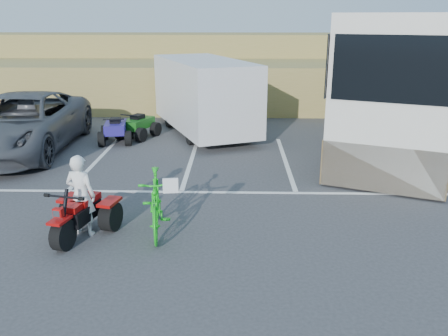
{
  "coord_description": "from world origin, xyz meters",
  "views": [
    {
      "loc": [
        1.27,
        -8.02,
        3.94
      ],
      "look_at": [
        1.04,
        1.16,
        1.0
      ],
      "focal_mm": 38.0,
      "sensor_mm": 36.0,
      "label": 1
    }
  ],
  "objects_px": {
    "green_dirt_bike": "(156,203)",
    "rv_motorhome": "(406,89)",
    "rider": "(81,195)",
    "quad_atv_green": "(139,137)",
    "quad_atv_blue": "(117,142)",
    "grey_pickup": "(21,123)",
    "cargo_trailer": "(204,94)",
    "red_trike_atv": "(80,237)"
  },
  "relations": [
    {
      "from": "grey_pickup",
      "to": "quad_atv_blue",
      "type": "xyz_separation_m",
      "value": [
        2.58,
        1.11,
        -0.86
      ]
    },
    {
      "from": "quad_atv_blue",
      "to": "quad_atv_green",
      "type": "distance_m",
      "value": 0.89
    },
    {
      "from": "rider",
      "to": "green_dirt_bike",
      "type": "bearing_deg",
      "value": -160.91
    },
    {
      "from": "quad_atv_green",
      "to": "rv_motorhome",
      "type": "bearing_deg",
      "value": 20.96
    },
    {
      "from": "grey_pickup",
      "to": "cargo_trailer",
      "type": "relative_size",
      "value": 1.06
    },
    {
      "from": "rv_motorhome",
      "to": "quad_atv_green",
      "type": "height_order",
      "value": "rv_motorhome"
    },
    {
      "from": "rv_motorhome",
      "to": "quad_atv_blue",
      "type": "relative_size",
      "value": 8.16
    },
    {
      "from": "cargo_trailer",
      "to": "quad_atv_blue",
      "type": "bearing_deg",
      "value": -175.59
    },
    {
      "from": "quad_atv_green",
      "to": "rider",
      "type": "bearing_deg",
      "value": -64.27
    },
    {
      "from": "rider",
      "to": "green_dirt_bike",
      "type": "distance_m",
      "value": 1.39
    },
    {
      "from": "green_dirt_bike",
      "to": "rv_motorhome",
      "type": "relative_size",
      "value": 0.17
    },
    {
      "from": "rider",
      "to": "rv_motorhome",
      "type": "relative_size",
      "value": 0.14
    },
    {
      "from": "quad_atv_blue",
      "to": "grey_pickup",
      "type": "bearing_deg",
      "value": -165.35
    },
    {
      "from": "rider",
      "to": "rv_motorhome",
      "type": "bearing_deg",
      "value": -125.44
    },
    {
      "from": "red_trike_atv",
      "to": "rv_motorhome",
      "type": "distance_m",
      "value": 11.34
    },
    {
      "from": "green_dirt_bike",
      "to": "cargo_trailer",
      "type": "height_order",
      "value": "cargo_trailer"
    },
    {
      "from": "rider",
      "to": "grey_pickup",
      "type": "relative_size",
      "value": 0.25
    },
    {
      "from": "grey_pickup",
      "to": "quad_atv_blue",
      "type": "bearing_deg",
      "value": 21.57
    },
    {
      "from": "green_dirt_bike",
      "to": "rv_motorhome",
      "type": "bearing_deg",
      "value": 38.07
    },
    {
      "from": "quad_atv_green",
      "to": "cargo_trailer",
      "type": "bearing_deg",
      "value": 40.83
    },
    {
      "from": "rider",
      "to": "quad_atv_green",
      "type": "height_order",
      "value": "rider"
    },
    {
      "from": "rider",
      "to": "quad_atv_blue",
      "type": "relative_size",
      "value": 1.13
    },
    {
      "from": "cargo_trailer",
      "to": "green_dirt_bike",
      "type": "bearing_deg",
      "value": -115.06
    },
    {
      "from": "green_dirt_bike",
      "to": "quad_atv_blue",
      "type": "bearing_deg",
      "value": 102.07
    },
    {
      "from": "green_dirt_bike",
      "to": "rv_motorhome",
      "type": "xyz_separation_m",
      "value": [
        6.97,
        7.17,
        1.13
      ]
    },
    {
      "from": "rider",
      "to": "green_dirt_bike",
      "type": "xyz_separation_m",
      "value": [
        1.37,
        0.14,
        -0.19
      ]
    },
    {
      "from": "red_trike_atv",
      "to": "cargo_trailer",
      "type": "height_order",
      "value": "cargo_trailer"
    },
    {
      "from": "cargo_trailer",
      "to": "quad_atv_blue",
      "type": "distance_m",
      "value": 3.43
    },
    {
      "from": "cargo_trailer",
      "to": "quad_atv_green",
      "type": "height_order",
      "value": "cargo_trailer"
    },
    {
      "from": "rv_motorhome",
      "to": "quad_atv_green",
      "type": "distance_m",
      "value": 8.96
    },
    {
      "from": "red_trike_atv",
      "to": "rider",
      "type": "xyz_separation_m",
      "value": [
        0.03,
        0.15,
        0.78
      ]
    },
    {
      "from": "green_dirt_bike",
      "to": "rv_motorhome",
      "type": "height_order",
      "value": "rv_motorhome"
    },
    {
      "from": "cargo_trailer",
      "to": "red_trike_atv",
      "type": "bearing_deg",
      "value": -124.37
    },
    {
      "from": "red_trike_atv",
      "to": "grey_pickup",
      "type": "height_order",
      "value": "grey_pickup"
    },
    {
      "from": "grey_pickup",
      "to": "cargo_trailer",
      "type": "xyz_separation_m",
      "value": [
        5.38,
        2.52,
        0.52
      ]
    },
    {
      "from": "rider",
      "to": "grey_pickup",
      "type": "xyz_separation_m",
      "value": [
        -3.63,
        5.73,
        0.08
      ]
    },
    {
      "from": "rider",
      "to": "quad_atv_blue",
      "type": "distance_m",
      "value": 6.96
    },
    {
      "from": "cargo_trailer",
      "to": "quad_atv_blue",
      "type": "relative_size",
      "value": 4.27
    },
    {
      "from": "rv_motorhome",
      "to": "red_trike_atv",
      "type": "bearing_deg",
      "value": -115.59
    },
    {
      "from": "quad_atv_green",
      "to": "grey_pickup",
      "type": "bearing_deg",
      "value": -128.41
    },
    {
      "from": "cargo_trailer",
      "to": "quad_atv_green",
      "type": "bearing_deg",
      "value": 176.21
    },
    {
      "from": "red_trike_atv",
      "to": "rv_motorhome",
      "type": "relative_size",
      "value": 0.13
    }
  ]
}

